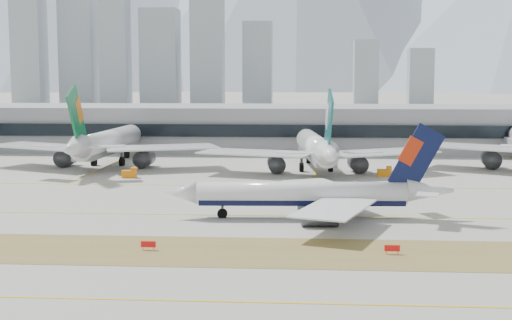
# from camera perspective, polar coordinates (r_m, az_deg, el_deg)

# --- Properties ---
(ground) EXTENTS (3000.00, 3000.00, 0.00)m
(ground) POSITION_cam_1_polar(r_m,az_deg,el_deg) (135.68, -2.31, -4.02)
(ground) COLOR #9B9A91
(ground) RESTS_ON ground
(apron_markings) EXTENTS (360.00, 122.22, 0.06)m
(apron_markings) POSITION_cam_1_polar(r_m,az_deg,el_deg) (83.80, -6.38, -10.89)
(apron_markings) COLOR olive
(apron_markings) RESTS_ON ground
(taxiing_airliner) EXTENTS (51.63, 44.83, 17.35)m
(taxiing_airliner) POSITION_cam_1_polar(r_m,az_deg,el_deg) (127.88, 4.52, -2.80)
(taxiing_airliner) COLOR white
(taxiing_airliner) RESTS_ON ground
(widebody_eva) EXTENTS (66.76, 65.20, 23.80)m
(widebody_eva) POSITION_cam_1_polar(r_m,az_deg,el_deg) (204.80, -11.89, 1.27)
(widebody_eva) COLOR white
(widebody_eva) RESTS_ON ground
(widebody_cathay) EXTENTS (63.57, 62.54, 22.78)m
(widebody_cathay) POSITION_cam_1_polar(r_m,az_deg,el_deg) (188.83, 4.88, 0.86)
(widebody_cathay) COLOR white
(widebody_cathay) RESTS_ON ground
(terminal) EXTENTS (280.00, 43.10, 15.00)m
(terminal) POSITION_cam_1_polar(r_m,az_deg,el_deg) (248.40, 0.55, 2.63)
(terminal) COLOR gray
(terminal) RESTS_ON ground
(hold_sign_left) EXTENTS (2.20, 0.15, 1.35)m
(hold_sign_left) POSITION_cam_1_polar(r_m,az_deg,el_deg) (105.89, -8.61, -6.69)
(hold_sign_left) COLOR red
(hold_sign_left) RESTS_ON ground
(hold_sign_right) EXTENTS (2.20, 0.15, 1.35)m
(hold_sign_right) POSITION_cam_1_polar(r_m,az_deg,el_deg) (104.19, 10.84, -6.96)
(hold_sign_right) COLOR red
(hold_sign_right) RESTS_ON ground
(gse_b) EXTENTS (3.55, 2.00, 2.60)m
(gse_b) POSITION_cam_1_polar(r_m,az_deg,el_deg) (181.22, -10.07, -1.06)
(gse_b) COLOR orange
(gse_b) RESTS_ON ground
(gse_c) EXTENTS (3.55, 2.00, 2.60)m
(gse_c) POSITION_cam_1_polar(r_m,az_deg,el_deg) (183.41, 10.28, -0.97)
(gse_c) COLOR orange
(gse_c) RESTS_ON ground
(city_skyline) EXTENTS (342.00, 49.80, 140.00)m
(city_skyline) POSITION_cam_1_polar(r_m,az_deg,el_deg) (598.84, -7.87, 9.02)
(city_skyline) COLOR #949EA8
(city_skyline) RESTS_ON ground
(mountain_ridge) EXTENTS (2830.00, 1120.00, 470.00)m
(mountain_ridge) POSITION_cam_1_polar(r_m,az_deg,el_deg) (1544.69, 4.70, 12.54)
(mountain_ridge) COLOR #9EA8B7
(mountain_ridge) RESTS_ON ground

